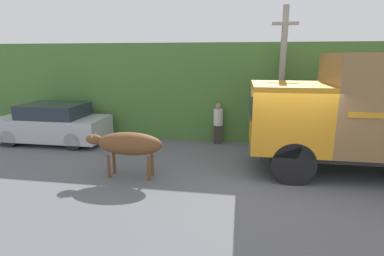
% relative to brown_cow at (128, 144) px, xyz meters
% --- Properties ---
extents(ground_plane, '(60.00, 60.00, 0.00)m').
position_rel_brown_cow_xyz_m(ground_plane, '(4.35, 0.44, -0.98)').
color(ground_plane, slate).
extents(hillside_embankment, '(32.00, 5.14, 3.92)m').
position_rel_brown_cow_xyz_m(hillside_embankment, '(4.35, 6.65, 0.97)').
color(hillside_embankment, '#4C7A38').
rests_on(hillside_embankment, ground_plane).
extents(brown_cow, '(2.27, 0.66, 1.32)m').
position_rel_brown_cow_xyz_m(brown_cow, '(0.00, 0.00, 0.00)').
color(brown_cow, brown).
rests_on(brown_cow, ground_plane).
extents(parked_suv, '(4.26, 1.87, 1.58)m').
position_rel_brown_cow_xyz_m(parked_suv, '(-4.25, 2.88, -0.22)').
color(parked_suv, silver).
rests_on(parked_suv, ground_plane).
extents(pedestrian_on_hill, '(0.39, 0.39, 1.62)m').
position_rel_brown_cow_xyz_m(pedestrian_on_hill, '(2.26, 3.79, -0.11)').
color(pedestrian_on_hill, '#38332D').
rests_on(pedestrian_on_hill, ground_plane).
extents(utility_pole, '(0.90, 0.22, 5.13)m').
position_rel_brown_cow_xyz_m(utility_pole, '(4.55, 3.69, 1.70)').
color(utility_pole, '#9E998E').
rests_on(utility_pole, ground_plane).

